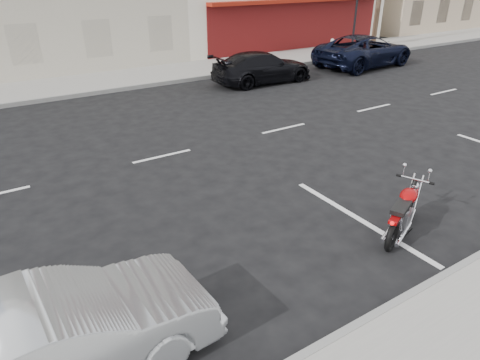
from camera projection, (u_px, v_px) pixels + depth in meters
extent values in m
plane|color=black|center=(228.00, 141.00, 12.11)|extent=(120.00, 120.00, 0.00)
cube|color=gray|center=(2.00, 106.00, 14.95)|extent=(80.00, 0.12, 0.16)
cylinder|color=black|center=(355.00, 20.00, 24.18)|extent=(0.12, 0.12, 3.20)
cylinder|color=beige|center=(332.00, 46.00, 24.11)|extent=(0.20, 0.20, 0.60)
sphere|color=beige|center=(332.00, 40.00, 23.97)|extent=(0.20, 0.20, 0.20)
torus|color=black|center=(420.00, 192.00, 8.77)|extent=(0.59, 0.33, 0.60)
torus|color=black|center=(403.00, 219.00, 7.81)|extent=(0.59, 0.33, 0.60)
cube|color=#9A0507|center=(423.00, 178.00, 8.63)|extent=(0.32, 0.23, 0.04)
cube|color=#9A0507|center=(405.00, 204.00, 7.64)|extent=(0.30, 0.24, 0.05)
cube|color=gray|center=(412.00, 203.00, 8.24)|extent=(0.45, 0.39, 0.30)
ellipsoid|color=#9A0507|center=(418.00, 182.00, 8.20)|extent=(0.58, 0.48, 0.24)
cube|color=black|center=(411.00, 193.00, 7.86)|extent=(0.60, 0.43, 0.08)
cylinder|color=silver|center=(424.00, 167.00, 8.34)|extent=(0.28, 0.58, 0.03)
sphere|color=silver|center=(423.00, 174.00, 8.51)|extent=(0.15, 0.15, 0.15)
cylinder|color=silver|center=(413.00, 218.00, 8.02)|extent=(0.80, 0.40, 0.07)
cylinder|color=silver|center=(400.00, 214.00, 8.15)|extent=(0.80, 0.40, 0.07)
cylinder|color=silver|center=(422.00, 181.00, 8.62)|extent=(0.33, 0.17, 0.71)
cylinder|color=black|center=(416.00, 192.00, 8.32)|extent=(0.67, 0.32, 0.44)
imported|color=#B6BABF|center=(53.00, 343.00, 4.80)|extent=(3.90, 1.52, 1.26)
imported|color=black|center=(364.00, 51.00, 20.98)|extent=(5.68, 3.04, 1.52)
imported|color=black|center=(262.00, 67.00, 18.02)|extent=(4.49, 1.90, 1.29)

